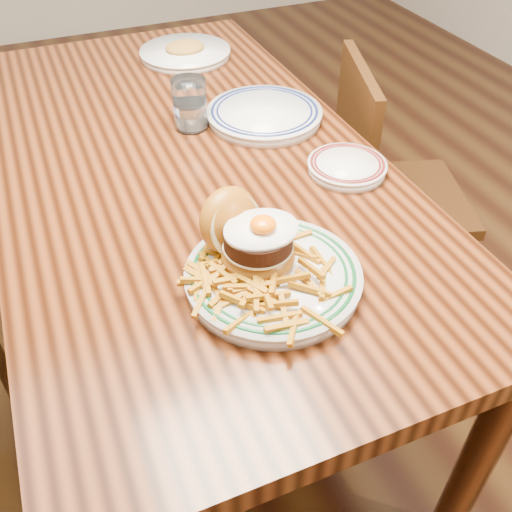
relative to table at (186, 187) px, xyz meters
name	(u,v)px	position (x,y,z in m)	size (l,w,h in m)	color
floor	(203,360)	(0.00, 0.00, -0.66)	(6.00, 6.00, 0.00)	black
table	(186,187)	(0.00, 0.00, 0.00)	(0.85, 1.60, 0.75)	black
chair_right	(383,188)	(0.63, 0.07, -0.22)	(0.49, 0.49, 0.83)	#3D200C
main_plate	(266,262)	(0.01, -0.46, 0.13)	(0.31, 0.33, 0.15)	white
side_plate	(347,166)	(0.31, -0.21, 0.10)	(0.17, 0.17, 0.03)	white
rear_plate	(264,114)	(0.24, 0.08, 0.11)	(0.29, 0.29, 0.03)	white
water_glass	(190,107)	(0.06, 0.12, 0.14)	(0.08, 0.08, 0.12)	white
far_plate	(185,52)	(0.17, 0.54, 0.10)	(0.27, 0.27, 0.05)	white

